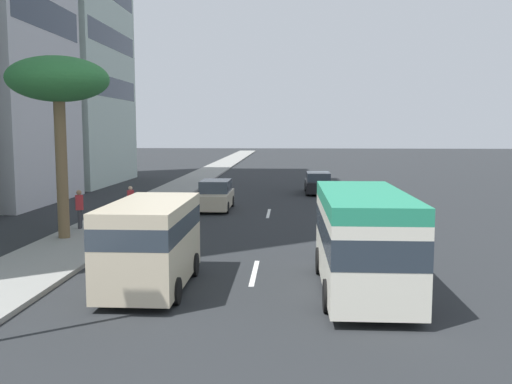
{
  "coord_description": "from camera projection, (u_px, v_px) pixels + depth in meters",
  "views": [
    {
      "loc": [
        -3.06,
        -1.07,
        4.6
      ],
      "look_at": [
        18.9,
        0.21,
        2.11
      ],
      "focal_mm": 39.12,
      "sensor_mm": 36.0,
      "label": 1
    }
  ],
  "objects": [
    {
      "name": "van_second",
      "position": [
        151.0,
        239.0,
        16.01
      ],
      "size": [
        4.82,
        2.22,
        2.53
      ],
      "rotation": [
        0.0,
        0.0,
        3.14
      ],
      "color": "beige",
      "rests_on": "ground_plane"
    },
    {
      "name": "palm_tree",
      "position": [
        58.0,
        83.0,
        22.23
      ],
      "size": [
        4.0,
        4.0,
        7.33
      ],
      "color": "brown",
      "rests_on": "sidewalk_right"
    },
    {
      "name": "car_third",
      "position": [
        215.0,
        196.0,
        31.9
      ],
      "size": [
        4.35,
        1.84,
        1.68
      ],
      "rotation": [
        0.0,
        0.0,
        3.14
      ],
      "color": "beige",
      "rests_on": "ground_plane"
    },
    {
      "name": "minibus_fourth",
      "position": [
        363.0,
        237.0,
        15.71
      ],
      "size": [
        6.51,
        2.42,
        2.85
      ],
      "color": "silver",
      "rests_on": "ground_plane"
    },
    {
      "name": "sidewalk_right",
      "position": [
        156.0,
        201.0,
        35.28
      ],
      "size": [
        162.0,
        3.27,
        0.15
      ],
      "primitive_type": "cube",
      "color": "gray",
      "rests_on": "ground_plane"
    },
    {
      "name": "pedestrian_by_tree",
      "position": [
        79.0,
        207.0,
        24.92
      ],
      "size": [
        0.35,
        0.39,
        1.74
      ],
      "rotation": [
        0.0,
        0.0,
        2.08
      ],
      "color": "#333338",
      "rests_on": "sidewalk_right"
    },
    {
      "name": "lane_stripe_mid",
      "position": [
        254.0,
        273.0,
        17.89
      ],
      "size": [
        3.2,
        0.16,
        0.01
      ],
      "primitive_type": "cube",
      "color": "silver",
      "rests_on": "ground_plane"
    },
    {
      "name": "lane_stripe_far",
      "position": [
        269.0,
        213.0,
        30.46
      ],
      "size": [
        3.2,
        0.16,
        0.01
      ],
      "primitive_type": "cube",
      "color": "silver",
      "rests_on": "ground_plane"
    },
    {
      "name": "car_lead",
      "position": [
        318.0,
        183.0,
        39.86
      ],
      "size": [
        4.44,
        1.83,
        1.53
      ],
      "color": "black",
      "rests_on": "ground_plane"
    },
    {
      "name": "pedestrian_mid_block",
      "position": [
        131.0,
        200.0,
        28.13
      ],
      "size": [
        0.34,
        0.39,
        1.59
      ],
      "rotation": [
        0.0,
        0.0,
        5.18
      ],
      "color": "#333338",
      "rests_on": "sidewalk_right"
    },
    {
      "name": "ground_plane",
      "position": [
        271.0,
        203.0,
        34.86
      ],
      "size": [
        198.0,
        198.0,
        0.0
      ],
      "primitive_type": "plane",
      "color": "#26282B"
    }
  ]
}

